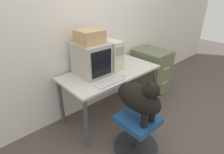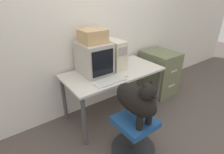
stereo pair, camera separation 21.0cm
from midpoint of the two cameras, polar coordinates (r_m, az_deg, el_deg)
ground_plane at (r=2.65m, az=2.53°, el=-15.11°), size 12.00×12.00×0.00m
wall_back at (r=2.64m, az=-9.34°, el=16.05°), size 8.00×0.05×2.60m
desk at (r=2.51m, az=-2.91°, el=0.12°), size 1.41×0.71×0.73m
crt_monitor at (r=2.35m, az=-9.41°, el=5.78°), size 0.37×0.45×0.42m
pc_tower at (r=2.55m, az=-3.30°, el=7.52°), size 0.19×0.44×0.41m
keyboard at (r=2.17m, az=-3.57°, el=-1.44°), size 0.41×0.17×0.03m
computer_mouse at (r=2.32m, az=1.47°, el=0.60°), size 0.07×0.04×0.03m
office_chair at (r=2.18m, az=5.24°, el=-17.93°), size 0.53×0.53×0.46m
dog at (r=1.87m, az=5.93°, el=-6.85°), size 0.25×0.56×0.53m
filing_cabinet at (r=3.37m, az=10.93°, el=2.00°), size 0.49×0.62×0.79m
cardboard_box at (r=2.27m, az=-10.01°, el=12.82°), size 0.31×0.29×0.17m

